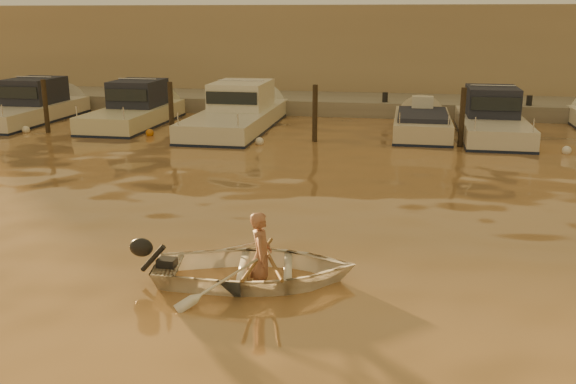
% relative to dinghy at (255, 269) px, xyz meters
% --- Properties ---
extents(ground_plane, '(160.00, 160.00, 0.00)m').
position_rel_dinghy_xyz_m(ground_plane, '(-0.59, -1.39, -0.23)').
color(ground_plane, '#95653B').
rests_on(ground_plane, ground).
extents(dinghy, '(3.75, 2.96, 0.70)m').
position_rel_dinghy_xyz_m(dinghy, '(0.00, 0.00, 0.00)').
color(dinghy, white).
rests_on(dinghy, ground_plane).
extents(person, '(0.45, 0.61, 1.52)m').
position_rel_dinghy_xyz_m(person, '(0.10, 0.02, 0.23)').
color(person, '#A46952').
rests_on(person, dinghy).
extents(outboard_motor, '(0.96, 0.55, 0.70)m').
position_rel_dinghy_xyz_m(outboard_motor, '(-1.48, -0.26, 0.05)').
color(outboard_motor, black).
rests_on(outboard_motor, dinghy).
extents(oar_port, '(0.84, 1.97, 0.13)m').
position_rel_dinghy_xyz_m(oar_port, '(0.25, 0.04, 0.19)').
color(oar_port, brown).
rests_on(oar_port, dinghy).
extents(oar_starboard, '(0.06, 2.10, 0.13)m').
position_rel_dinghy_xyz_m(oar_starboard, '(0.05, 0.01, 0.19)').
color(oar_starboard, brown).
rests_on(oar_starboard, dinghy).
extents(moored_boat_0, '(2.27, 7.22, 1.75)m').
position_rel_dinghy_xyz_m(moored_boat_0, '(-13.24, 14.61, 0.40)').
color(moored_boat_0, beige).
rests_on(moored_boat_0, ground_plane).
extents(moored_boat_1, '(2.29, 6.79, 1.75)m').
position_rel_dinghy_xyz_m(moored_boat_1, '(-8.56, 14.61, 0.40)').
color(moored_boat_1, beige).
rests_on(moored_boat_1, ground_plane).
extents(moored_boat_2, '(2.62, 8.67, 1.75)m').
position_rel_dinghy_xyz_m(moored_boat_2, '(-4.21, 14.61, 0.40)').
color(moored_boat_2, silver).
rests_on(moored_boat_2, ground_plane).
extents(moored_boat_3, '(2.02, 5.86, 0.95)m').
position_rel_dinghy_xyz_m(moored_boat_3, '(2.95, 14.61, -0.00)').
color(moored_boat_3, beige).
rests_on(moored_boat_3, ground_plane).
extents(moored_boat_4, '(2.26, 6.96, 1.75)m').
position_rel_dinghy_xyz_m(moored_boat_4, '(5.48, 14.61, 0.40)').
color(moored_boat_4, beige).
rests_on(moored_boat_4, ground_plane).
extents(piling_0, '(0.18, 0.18, 2.20)m').
position_rel_dinghy_xyz_m(piling_0, '(-11.09, 12.41, 0.67)').
color(piling_0, '#2D2319').
rests_on(piling_0, ground_plane).
extents(piling_1, '(0.18, 0.18, 2.20)m').
position_rel_dinghy_xyz_m(piling_1, '(-6.09, 12.41, 0.67)').
color(piling_1, '#2D2319').
rests_on(piling_1, ground_plane).
extents(piling_2, '(0.18, 0.18, 2.20)m').
position_rel_dinghy_xyz_m(piling_2, '(-0.79, 12.41, 0.67)').
color(piling_2, '#2D2319').
rests_on(piling_2, ground_plane).
extents(piling_3, '(0.18, 0.18, 2.20)m').
position_rel_dinghy_xyz_m(piling_3, '(4.21, 12.41, 0.67)').
color(piling_3, '#2D2319').
rests_on(piling_3, ground_plane).
extents(fender_a, '(0.30, 0.30, 0.30)m').
position_rel_dinghy_xyz_m(fender_a, '(-11.89, 12.21, -0.13)').
color(fender_a, white).
rests_on(fender_a, ground_plane).
extents(fender_b, '(0.30, 0.30, 0.30)m').
position_rel_dinghy_xyz_m(fender_b, '(-6.98, 12.43, -0.13)').
color(fender_b, '#C87017').
rests_on(fender_b, ground_plane).
extents(fender_c, '(0.30, 0.30, 0.30)m').
position_rel_dinghy_xyz_m(fender_c, '(-2.60, 11.55, -0.13)').
color(fender_c, white).
rests_on(fender_c, ground_plane).
extents(fender_d, '(0.30, 0.30, 0.30)m').
position_rel_dinghy_xyz_m(fender_d, '(3.21, 12.57, -0.13)').
color(fender_d, orange).
rests_on(fender_d, ground_plane).
extents(fender_e, '(0.30, 0.30, 0.30)m').
position_rel_dinghy_xyz_m(fender_e, '(7.52, 11.90, -0.13)').
color(fender_e, silver).
rests_on(fender_e, ground_plane).
extents(quay, '(52.00, 4.00, 1.00)m').
position_rel_dinghy_xyz_m(quay, '(-0.59, 20.11, -0.08)').
color(quay, gray).
rests_on(quay, ground_plane).
extents(waterfront_building, '(46.00, 7.00, 4.80)m').
position_rel_dinghy_xyz_m(waterfront_building, '(-0.59, 25.61, 2.17)').
color(waterfront_building, '#9E8466').
rests_on(waterfront_building, quay).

